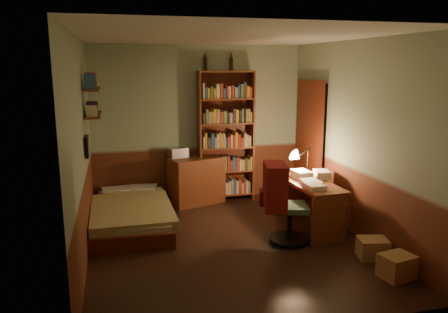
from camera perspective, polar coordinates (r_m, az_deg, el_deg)
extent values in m
cube|color=black|center=(5.79, 0.62, -11.32)|extent=(3.50, 4.00, 0.02)
cube|color=silver|center=(5.33, 0.68, 15.54)|extent=(3.50, 4.00, 0.02)
cube|color=#8EA384|center=(7.34, -3.38, 4.26)|extent=(3.50, 0.02, 2.60)
cube|color=#8EA384|center=(5.25, -18.27, 0.63)|extent=(0.02, 4.00, 2.60)
cube|color=#8EA384|center=(6.09, 16.88, 2.21)|extent=(0.02, 4.00, 2.60)
cube|color=#8EA384|center=(3.55, 9.00, -4.11)|extent=(3.50, 0.02, 2.60)
cube|color=black|center=(7.25, 11.22, 1.56)|extent=(0.06, 0.90, 2.00)
cube|color=#4B1A0C|center=(7.24, 10.97, 1.55)|extent=(0.02, 0.98, 2.08)
cube|color=olive|center=(6.43, -12.02, -6.33)|extent=(1.12, 2.00, 0.58)
cube|color=#602E18|center=(7.27, -3.62, -3.15)|extent=(0.97, 0.69, 0.78)
cube|color=#B2B2B7|center=(7.24, -6.05, 0.54)|extent=(0.34, 0.29, 0.16)
cube|color=#602E18|center=(7.31, 0.25, 2.59)|extent=(0.94, 0.30, 2.18)
cylinder|color=black|center=(7.25, -2.45, 12.00)|extent=(0.07, 0.07, 0.21)
cylinder|color=black|center=(7.35, 0.97, 12.01)|extent=(0.08, 0.08, 0.21)
cube|color=#602E18|center=(6.30, 10.97, -6.22)|extent=(0.60, 1.29, 0.67)
cube|color=silver|center=(6.43, 12.66, -2.29)|extent=(0.26, 0.31, 0.11)
cone|color=black|center=(6.55, 10.87, 0.06)|extent=(0.21, 0.21, 0.56)
cube|color=#355E42|center=(5.73, 8.61, -6.86)|extent=(0.52, 0.48, 0.88)
cube|color=maroon|center=(5.67, 6.73, 0.67)|extent=(0.36, 0.54, 0.59)
cube|color=#602E18|center=(6.28, -16.70, 5.26)|extent=(0.20, 0.90, 0.03)
cube|color=#602E18|center=(6.26, -16.90, 8.44)|extent=(0.20, 0.90, 0.03)
cube|color=black|center=(5.84, -17.47, 1.27)|extent=(0.04, 0.32, 0.26)
cube|color=#A4784C|center=(5.22, 21.64, -13.19)|extent=(0.39, 0.34, 0.26)
cube|color=#A4784C|center=(5.62, 18.84, -11.28)|extent=(0.39, 0.35, 0.24)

